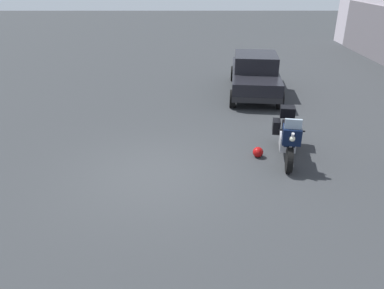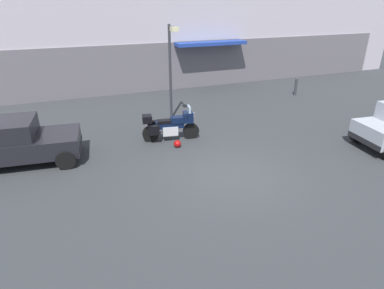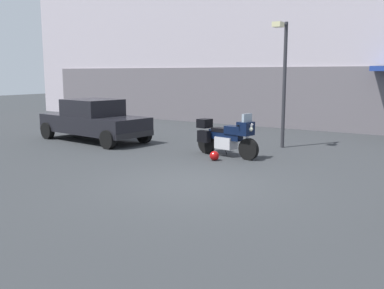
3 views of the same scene
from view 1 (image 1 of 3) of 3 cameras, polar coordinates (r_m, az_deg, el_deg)
The scene contains 4 objects.
ground_plane at distance 9.07m, azimuth -5.88°, elevation -4.73°, with size 80.00×80.00×0.00m, color #2D3033.
motorcycle at distance 9.99m, azimuth 14.63°, elevation 1.45°, with size 2.25×0.94×1.36m.
helmet at distance 9.98m, azimuth 10.14°, elevation -1.16°, with size 0.28×0.28×0.28m, color #990C0C.
car_sedan_far at distance 15.16m, azimuth 9.66°, elevation 10.70°, with size 4.70×2.35×1.56m.
Camera 1 is at (7.81, 0.91, 4.53)m, focal length 34.60 mm.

